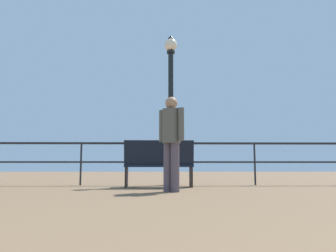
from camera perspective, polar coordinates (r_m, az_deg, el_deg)
pier_railing at (r=8.09m, az=0.04°, el=-4.67°), size 25.14×0.05×1.03m
bench_near_left at (r=7.26m, az=-1.56°, el=-6.11°), size 1.49×0.62×1.00m
lamppost_center at (r=8.41m, az=0.48°, el=4.32°), size 0.33×0.33×3.80m
person_at_railing at (r=6.01m, az=0.58°, el=-1.83°), size 0.45×0.39×1.70m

